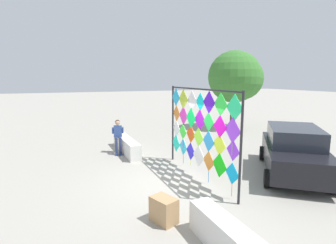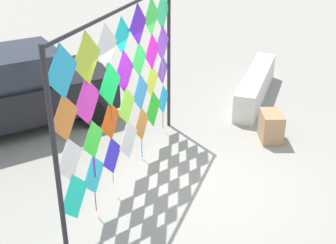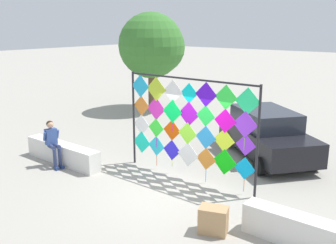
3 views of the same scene
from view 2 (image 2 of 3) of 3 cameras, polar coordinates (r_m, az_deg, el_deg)
The scene contains 5 objects.
ground at distance 8.21m, azimuth 3.28°, elevation -7.60°, with size 120.00×120.00×0.00m, color #9E998E.
plaza_ledge_right at distance 11.70m, azimuth 10.83°, elevation 4.48°, with size 3.29×0.48×0.68m, color silver.
kite_display_rack at distance 7.60m, azimuth -5.32°, elevation 4.81°, with size 4.45×0.09×3.07m.
parked_car at distance 10.40m, azimuth -19.31°, elevation 3.72°, with size 4.53×4.17×1.68m.
cardboard_box_large at distance 9.71m, azimuth 12.64°, elevation -0.54°, with size 0.62×0.42×0.61m, color tan.
Camera 2 is at (-6.60, -1.82, 4.54)m, focal length 49.24 mm.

